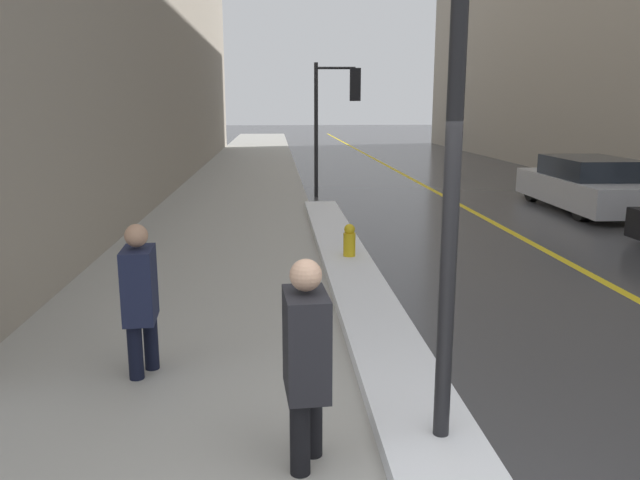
% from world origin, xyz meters
% --- Properties ---
extents(sidewalk_slab, '(4.00, 80.00, 0.01)m').
position_xyz_m(sidewalk_slab, '(-2.00, 15.00, 0.01)').
color(sidewalk_slab, '#9E9B93').
rests_on(sidewalk_slab, ground).
extents(road_centre_stripe, '(0.16, 80.00, 0.00)m').
position_xyz_m(road_centre_stripe, '(4.00, 15.00, 0.00)').
color(road_centre_stripe, gold).
rests_on(road_centre_stripe, ground).
extents(snow_bank_curb, '(0.79, 13.90, 0.16)m').
position_xyz_m(snow_bank_curb, '(0.24, 5.86, 0.08)').
color(snow_bank_curb, white).
rests_on(snow_bank_curb, ground).
extents(lamp_post, '(0.28, 0.28, 4.97)m').
position_xyz_m(lamp_post, '(0.31, 1.09, 2.97)').
color(lamp_post, black).
rests_on(lamp_post, ground).
extents(traffic_light_near, '(1.31, 0.33, 3.76)m').
position_xyz_m(traffic_light_near, '(0.96, 14.77, 2.72)').
color(traffic_light_near, black).
rests_on(traffic_light_near, ground).
extents(pedestrian_in_glasses, '(0.33, 0.73, 1.57)m').
position_xyz_m(pedestrian_in_glasses, '(-0.72, 1.01, 0.87)').
color(pedestrian_in_glasses, black).
rests_on(pedestrian_in_glasses, ground).
extents(pedestrian_nearside, '(0.32, 0.71, 1.51)m').
position_xyz_m(pedestrian_nearside, '(-2.23, 2.71, 0.84)').
color(pedestrian_nearside, black).
rests_on(pedestrian_nearside, ground).
extents(parked_car_silver, '(1.93, 4.90, 1.33)m').
position_xyz_m(parked_car_silver, '(6.90, 11.91, 0.63)').
color(parked_car_silver, '#B2B2B7').
rests_on(parked_car_silver, ground).
extents(fire_hydrant, '(0.20, 0.20, 0.70)m').
position_xyz_m(fire_hydrant, '(0.29, 6.80, 0.35)').
color(fire_hydrant, gold).
rests_on(fire_hydrant, ground).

